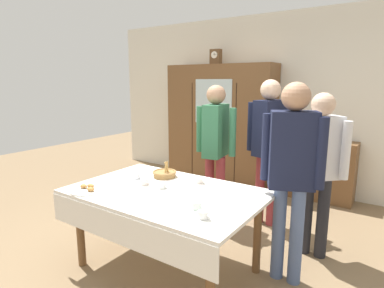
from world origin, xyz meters
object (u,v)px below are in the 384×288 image
at_px(dining_table, 164,202).
at_px(tea_cup_near_right, 144,182).
at_px(wall_cabinet, 220,124).
at_px(tea_cup_mid_left, 199,181).
at_px(book_stack, 319,138).
at_px(person_near_right_end, 268,138).
at_px(tea_cup_far_left, 197,206).
at_px(spoon_mid_left, 128,189).
at_px(person_behind_table_right, 292,164).
at_px(tea_cup_back_edge, 162,186).
at_px(tea_cup_far_right, 137,177).
at_px(mantel_clock, 216,57).
at_px(spoon_front_edge, 145,172).
at_px(person_beside_shelf, 215,141).
at_px(bread_basket, 165,173).
at_px(pastry_plate, 87,190).
at_px(bookshelf_low, 316,170).
at_px(person_behind_table_left, 319,160).

distance_m(dining_table, tea_cup_near_right, 0.29).
height_order(wall_cabinet, tea_cup_mid_left, wall_cabinet).
xyz_separation_m(book_stack, person_near_right_end, (-0.29, -1.21, 0.15)).
distance_m(tea_cup_far_left, tea_cup_mid_left, 0.61).
relative_size(spoon_mid_left, person_behind_table_right, 0.07).
bearing_deg(dining_table, person_near_right_end, 75.13).
relative_size(tea_cup_back_edge, tea_cup_far_right, 1.00).
distance_m(mantel_clock, tea_cup_mid_left, 2.82).
xyz_separation_m(spoon_front_edge, person_near_right_end, (0.92, 1.07, 0.29)).
xyz_separation_m(spoon_front_edge, person_beside_shelf, (0.39, 0.80, 0.25)).
distance_m(spoon_mid_left, person_near_right_end, 1.73).
height_order(wall_cabinet, bread_basket, wall_cabinet).
height_order(tea_cup_mid_left, person_behind_table_right, person_behind_table_right).
relative_size(tea_cup_far_right, pastry_plate, 0.46).
bearing_deg(tea_cup_near_right, tea_cup_far_left, -16.02).
relative_size(dining_table, tea_cup_mid_left, 12.83).
height_order(person_beside_shelf, person_near_right_end, person_near_right_end).
bearing_deg(bookshelf_low, person_near_right_end, -103.75).
height_order(bookshelf_low, pastry_plate, bookshelf_low).
height_order(pastry_plate, person_behind_table_left, person_behind_table_left).
xyz_separation_m(dining_table, pastry_plate, (-0.57, -0.36, 0.11)).
relative_size(bookshelf_low, tea_cup_far_right, 7.86).
xyz_separation_m(dining_table, tea_cup_near_right, (-0.25, 0.03, 0.12)).
height_order(pastry_plate, spoon_front_edge, pastry_plate).
height_order(wall_cabinet, person_behind_table_right, wall_cabinet).
height_order(pastry_plate, person_behind_table_right, person_behind_table_right).
distance_m(tea_cup_near_right, person_behind_table_left, 1.64).
height_order(tea_cup_far_left, person_near_right_end, person_near_right_end).
distance_m(tea_cup_mid_left, person_behind_table_left, 1.14).
bearing_deg(spoon_mid_left, person_behind_table_left, 41.31).
bearing_deg(tea_cup_mid_left, tea_cup_back_edge, -122.51).
xyz_separation_m(tea_cup_back_edge, bread_basket, (-0.21, 0.30, 0.01)).
relative_size(person_beside_shelf, person_behind_table_left, 1.04).
relative_size(pastry_plate, spoon_mid_left, 2.35).
bearing_deg(person_beside_shelf, tea_cup_far_right, -105.60).
xyz_separation_m(dining_table, tea_cup_mid_left, (0.13, 0.35, 0.12)).
bearing_deg(wall_cabinet, person_behind_table_right, -48.90).
xyz_separation_m(book_stack, person_behind_table_right, (0.27, -2.17, 0.13)).
height_order(book_stack, tea_cup_far_right, book_stack).
relative_size(dining_table, person_beside_shelf, 1.01).
xyz_separation_m(wall_cabinet, spoon_front_edge, (0.36, -2.23, -0.22)).
distance_m(person_behind_table_right, person_behind_table_left, 0.57).
bearing_deg(tea_cup_back_edge, book_stack, 74.10).
bearing_deg(wall_cabinet, pastry_plate, -83.57).
height_order(book_stack, tea_cup_near_right, book_stack).
xyz_separation_m(book_stack, tea_cup_mid_left, (-0.54, -2.29, -0.12)).
bearing_deg(bookshelf_low, bread_basket, -112.38).
bearing_deg(person_behind_table_right, person_near_right_end, 120.40).
height_order(wall_cabinet, spoon_mid_left, wall_cabinet).
height_order(mantel_clock, spoon_front_edge, mantel_clock).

